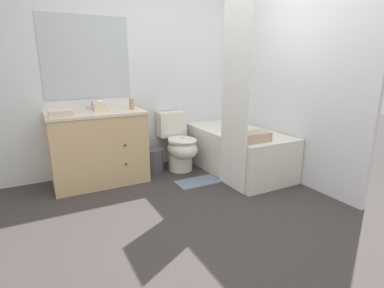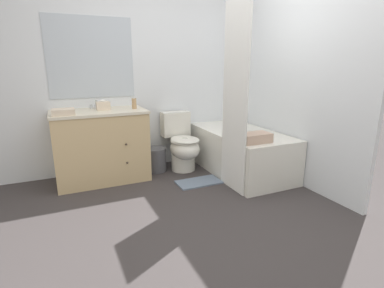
{
  "view_description": "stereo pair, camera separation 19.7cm",
  "coord_description": "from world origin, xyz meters",
  "px_view_note": "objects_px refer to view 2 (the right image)",
  "views": [
    {
      "loc": [
        -1.36,
        -2.03,
        1.36
      ],
      "look_at": [
        0.12,
        0.77,
        0.5
      ],
      "focal_mm": 28.0,
      "sensor_mm": 36.0,
      "label": 1
    },
    {
      "loc": [
        -1.18,
        -2.12,
        1.36
      ],
      "look_at": [
        0.12,
        0.77,
        0.5
      ],
      "focal_mm": 28.0,
      "sensor_mm": 36.0,
      "label": 2
    }
  ],
  "objects_px": {
    "toilet": "(182,145)",
    "wastebasket": "(156,159)",
    "tissue_box": "(103,106)",
    "sink_faucet": "(96,105)",
    "vanity_cabinet": "(101,145)",
    "bath_mat": "(199,182)",
    "soap_dispenser": "(134,103)",
    "bathtub": "(240,151)",
    "hand_towel_folded": "(63,112)",
    "bath_towel_folded": "(255,138)"
  },
  "relations": [
    {
      "from": "toilet",
      "to": "wastebasket",
      "type": "xyz_separation_m",
      "value": [
        -0.34,
        0.09,
        -0.18
      ]
    },
    {
      "from": "wastebasket",
      "to": "tissue_box",
      "type": "relative_size",
      "value": 2.03
    },
    {
      "from": "sink_faucet",
      "to": "tissue_box",
      "type": "height_order",
      "value": "sink_faucet"
    },
    {
      "from": "vanity_cabinet",
      "to": "toilet",
      "type": "bearing_deg",
      "value": -3.53
    },
    {
      "from": "sink_faucet",
      "to": "bath_mat",
      "type": "relative_size",
      "value": 0.27
    },
    {
      "from": "toilet",
      "to": "bath_mat",
      "type": "distance_m",
      "value": 0.61
    },
    {
      "from": "sink_faucet",
      "to": "toilet",
      "type": "bearing_deg",
      "value": -13.69
    },
    {
      "from": "vanity_cabinet",
      "to": "tissue_box",
      "type": "relative_size",
      "value": 7.08
    },
    {
      "from": "tissue_box",
      "to": "soap_dispenser",
      "type": "bearing_deg",
      "value": -8.9
    },
    {
      "from": "sink_faucet",
      "to": "bathtub",
      "type": "bearing_deg",
      "value": -20.74
    },
    {
      "from": "toilet",
      "to": "tissue_box",
      "type": "bearing_deg",
      "value": 174.76
    },
    {
      "from": "toilet",
      "to": "bathtub",
      "type": "distance_m",
      "value": 0.75
    },
    {
      "from": "soap_dispenser",
      "to": "bath_mat",
      "type": "height_order",
      "value": "soap_dispenser"
    },
    {
      "from": "tissue_box",
      "to": "soap_dispenser",
      "type": "distance_m",
      "value": 0.35
    },
    {
      "from": "vanity_cabinet",
      "to": "bathtub",
      "type": "distance_m",
      "value": 1.72
    },
    {
      "from": "toilet",
      "to": "bath_mat",
      "type": "xyz_separation_m",
      "value": [
        -0.01,
        -0.52,
        -0.32
      ]
    },
    {
      "from": "hand_towel_folded",
      "to": "wastebasket",
      "type": "bearing_deg",
      "value": 10.56
    },
    {
      "from": "sink_faucet",
      "to": "tissue_box",
      "type": "bearing_deg",
      "value": -69.16
    },
    {
      "from": "sink_faucet",
      "to": "hand_towel_folded",
      "type": "xyz_separation_m",
      "value": [
        -0.37,
        -0.35,
        -0.0
      ]
    },
    {
      "from": "vanity_cabinet",
      "to": "bathtub",
      "type": "relative_size",
      "value": 0.72
    },
    {
      "from": "toilet",
      "to": "hand_towel_folded",
      "type": "bearing_deg",
      "value": -175.49
    },
    {
      "from": "toilet",
      "to": "bath_mat",
      "type": "bearing_deg",
      "value": -91.02
    },
    {
      "from": "soap_dispenser",
      "to": "bath_towel_folded",
      "type": "relative_size",
      "value": 0.45
    },
    {
      "from": "bathtub",
      "to": "bath_mat",
      "type": "distance_m",
      "value": 0.72
    },
    {
      "from": "soap_dispenser",
      "to": "sink_faucet",
      "type": "bearing_deg",
      "value": 152.5
    },
    {
      "from": "soap_dispenser",
      "to": "vanity_cabinet",
      "type": "bearing_deg",
      "value": 175.82
    },
    {
      "from": "bathtub",
      "to": "tissue_box",
      "type": "xyz_separation_m",
      "value": [
        -1.59,
        0.47,
        0.62
      ]
    },
    {
      "from": "bathtub",
      "to": "bath_mat",
      "type": "bearing_deg",
      "value": -167.9
    },
    {
      "from": "hand_towel_folded",
      "to": "bath_towel_folded",
      "type": "xyz_separation_m",
      "value": [
        1.86,
        -0.8,
        -0.29
      ]
    },
    {
      "from": "sink_faucet",
      "to": "toilet",
      "type": "xyz_separation_m",
      "value": [
        1.01,
        -0.25,
        -0.54
      ]
    },
    {
      "from": "tissue_box",
      "to": "hand_towel_folded",
      "type": "height_order",
      "value": "tissue_box"
    },
    {
      "from": "hand_towel_folded",
      "to": "tissue_box",
      "type": "bearing_deg",
      "value": 24.31
    },
    {
      "from": "soap_dispenser",
      "to": "hand_towel_folded",
      "type": "bearing_deg",
      "value": -169.79
    },
    {
      "from": "vanity_cabinet",
      "to": "sink_faucet",
      "type": "distance_m",
      "value": 0.48
    },
    {
      "from": "wastebasket",
      "to": "bath_towel_folded",
      "type": "height_order",
      "value": "bath_towel_folded"
    },
    {
      "from": "bath_mat",
      "to": "soap_dispenser",
      "type": "bearing_deg",
      "value": 136.81
    },
    {
      "from": "bath_mat",
      "to": "tissue_box",
      "type": "bearing_deg",
      "value": 147.08
    },
    {
      "from": "vanity_cabinet",
      "to": "hand_towel_folded",
      "type": "relative_size",
      "value": 4.65
    },
    {
      "from": "bath_towel_folded",
      "to": "bath_mat",
      "type": "bearing_deg",
      "value": 141.45
    },
    {
      "from": "wastebasket",
      "to": "bath_towel_folded",
      "type": "distance_m",
      "value": 1.35
    },
    {
      "from": "tissue_box",
      "to": "bath_mat",
      "type": "xyz_separation_m",
      "value": [
        0.94,
        -0.61,
        -0.88
      ]
    },
    {
      "from": "sink_faucet",
      "to": "bath_mat",
      "type": "height_order",
      "value": "sink_faucet"
    },
    {
      "from": "sink_faucet",
      "to": "bath_mat",
      "type": "distance_m",
      "value": 1.53
    },
    {
      "from": "tissue_box",
      "to": "hand_towel_folded",
      "type": "relative_size",
      "value": 0.66
    },
    {
      "from": "vanity_cabinet",
      "to": "bathtub",
      "type": "height_order",
      "value": "vanity_cabinet"
    },
    {
      "from": "vanity_cabinet",
      "to": "bath_towel_folded",
      "type": "xyz_separation_m",
      "value": [
        1.48,
        -0.97,
        0.16
      ]
    },
    {
      "from": "vanity_cabinet",
      "to": "wastebasket",
      "type": "distance_m",
      "value": 0.72
    },
    {
      "from": "wastebasket",
      "to": "soap_dispenser",
      "type": "relative_size",
      "value": 1.98
    },
    {
      "from": "tissue_box",
      "to": "toilet",
      "type": "bearing_deg",
      "value": -5.24
    },
    {
      "from": "toilet",
      "to": "bathtub",
      "type": "height_order",
      "value": "toilet"
    }
  ]
}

